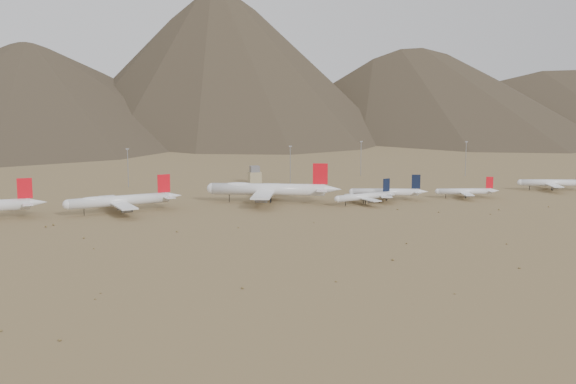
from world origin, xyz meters
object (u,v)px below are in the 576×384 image
object	(u,v)px
narrowbody_a	(365,196)
control_tower	(255,176)
widebody_east	(269,189)
narrowbody_b	(387,192)
widebody_centre	(120,201)

from	to	relation	value
narrowbody_a	control_tower	size ratio (longest dim) A/B	3.40
widebody_east	control_tower	size ratio (longest dim) A/B	6.15
widebody_east	control_tower	xyz separation A→B (m)	(10.08, 80.42, -2.61)
narrowbody_a	narrowbody_b	world-z (taller)	narrowbody_b
widebody_east	narrowbody_a	xyz separation A→B (m)	(51.15, -19.21, -3.47)
widebody_centre	control_tower	distance (m)	129.94
widebody_east	narrowbody_b	world-z (taller)	widebody_east
narrowbody_a	narrowbody_b	size ratio (longest dim) A/B	0.91
widebody_centre	narrowbody_a	size ratio (longest dim) A/B	1.54
narrowbody_a	narrowbody_b	bearing A→B (deg)	14.01
widebody_centre	narrowbody_a	distance (m)	134.86
widebody_centre	narrowbody_b	distance (m)	152.08
control_tower	widebody_centre	bearing A→B (deg)	-135.99
narrowbody_b	narrowbody_a	bearing A→B (deg)	-135.44
widebody_east	widebody_centre	bearing A→B (deg)	-152.93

